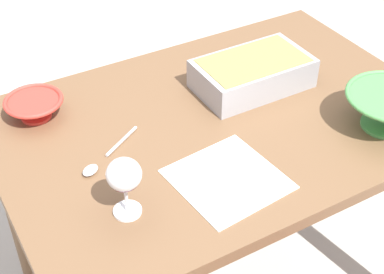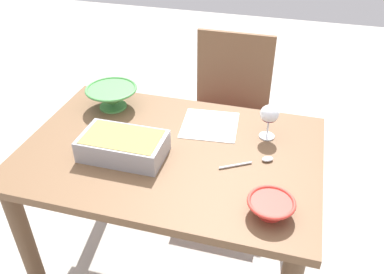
{
  "view_description": "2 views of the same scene",
  "coord_description": "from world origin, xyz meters",
  "px_view_note": "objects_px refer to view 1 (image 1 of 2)",
  "views": [
    {
      "loc": [
        0.67,
        1.01,
        1.66
      ],
      "look_at": [
        0.14,
        0.09,
        0.8
      ],
      "focal_mm": 54.03,
      "sensor_mm": 36.0,
      "label": 1
    },
    {
      "loc": [
        0.42,
        -1.2,
        1.69
      ],
      "look_at": [
        0.07,
        0.06,
        0.78
      ],
      "focal_mm": 37.8,
      "sensor_mm": 36.0,
      "label": 2
    }
  ],
  "objects_px": {
    "wine_glass": "(124,177)",
    "mixing_bowl": "(34,106)",
    "casserole_dish": "(253,72)",
    "serving_spoon": "(100,161)",
    "napkin": "(228,179)",
    "dining_table": "(218,157)"
  },
  "relations": [
    {
      "from": "wine_glass",
      "to": "mixing_bowl",
      "type": "height_order",
      "value": "wine_glass"
    },
    {
      "from": "dining_table",
      "to": "napkin",
      "type": "height_order",
      "value": "napkin"
    },
    {
      "from": "napkin",
      "to": "serving_spoon",
      "type": "bearing_deg",
      "value": -40.66
    },
    {
      "from": "casserole_dish",
      "to": "napkin",
      "type": "distance_m",
      "value": 0.4
    },
    {
      "from": "mixing_bowl",
      "to": "napkin",
      "type": "xyz_separation_m",
      "value": [
        -0.31,
        0.45,
        -0.03
      ]
    },
    {
      "from": "napkin",
      "to": "casserole_dish",
      "type": "bearing_deg",
      "value": -132.46
    },
    {
      "from": "dining_table",
      "to": "napkin",
      "type": "bearing_deg",
      "value": 62.31
    },
    {
      "from": "dining_table",
      "to": "mixing_bowl",
      "type": "xyz_separation_m",
      "value": [
        0.41,
        -0.25,
        0.17
      ]
    },
    {
      "from": "dining_table",
      "to": "wine_glass",
      "type": "relative_size",
      "value": 7.96
    },
    {
      "from": "casserole_dish",
      "to": "mixing_bowl",
      "type": "xyz_separation_m",
      "value": [
        0.57,
        -0.16,
        -0.01
      ]
    },
    {
      "from": "serving_spoon",
      "to": "dining_table",
      "type": "bearing_deg",
      "value": -178.49
    },
    {
      "from": "serving_spoon",
      "to": "mixing_bowl",
      "type": "bearing_deg",
      "value": -73.77
    },
    {
      "from": "dining_table",
      "to": "napkin",
      "type": "distance_m",
      "value": 0.27
    },
    {
      "from": "mixing_bowl",
      "to": "napkin",
      "type": "relative_size",
      "value": 0.66
    },
    {
      "from": "casserole_dish",
      "to": "serving_spoon",
      "type": "relative_size",
      "value": 1.64
    },
    {
      "from": "casserole_dish",
      "to": "mixing_bowl",
      "type": "distance_m",
      "value": 0.59
    },
    {
      "from": "mixing_bowl",
      "to": "serving_spoon",
      "type": "bearing_deg",
      "value": 106.23
    },
    {
      "from": "mixing_bowl",
      "to": "casserole_dish",
      "type": "bearing_deg",
      "value": 164.18
    },
    {
      "from": "dining_table",
      "to": "wine_glass",
      "type": "height_order",
      "value": "wine_glass"
    },
    {
      "from": "wine_glass",
      "to": "napkin",
      "type": "xyz_separation_m",
      "value": [
        -0.24,
        0.02,
        -0.1
      ]
    },
    {
      "from": "mixing_bowl",
      "to": "serving_spoon",
      "type": "xyz_separation_m",
      "value": [
        -0.07,
        0.25,
        -0.03
      ]
    },
    {
      "from": "dining_table",
      "to": "casserole_dish",
      "type": "relative_size",
      "value": 3.66
    }
  ]
}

